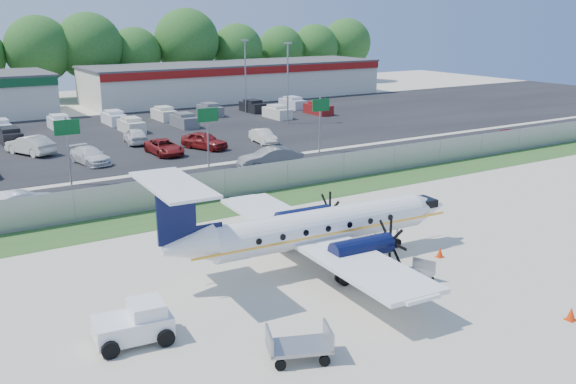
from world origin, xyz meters
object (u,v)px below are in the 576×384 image
pushback_tug (136,323)px  baggage_cart_near (299,345)px  aircraft (315,227)px  baggage_cart_far (415,276)px

pushback_tug → baggage_cart_near: pushback_tug is taller
baggage_cart_near → pushback_tug: bearing=135.5°
pushback_tug → baggage_cart_near: 6.31m
aircraft → baggage_cart_far: size_ratio=7.52×
aircraft → baggage_cart_far: (2.47, -4.54, -1.51)m
aircraft → baggage_cart_near: (-5.58, -7.18, -1.42)m
pushback_tug → baggage_cart_near: (4.50, -4.42, -0.18)m
pushback_tug → baggage_cart_near: size_ratio=1.15×
aircraft → baggage_cart_far: bearing=-61.5°
pushback_tug → aircraft: bearing=15.3°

